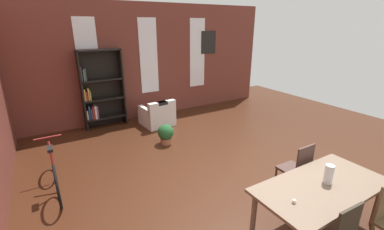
% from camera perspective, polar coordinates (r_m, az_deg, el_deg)
% --- Properties ---
extents(ground_plane, '(11.77, 11.77, 0.00)m').
position_cam_1_polar(ground_plane, '(4.80, 12.84, -15.51)').
color(ground_plane, '#401F10').
extents(back_wall_brick, '(8.22, 0.12, 3.32)m').
position_cam_1_polar(back_wall_brick, '(7.95, -9.71, 11.55)').
color(back_wall_brick, brown).
rests_on(back_wall_brick, ground).
extents(window_pane_0, '(0.55, 0.02, 2.16)m').
position_cam_1_polar(window_pane_0, '(7.43, -21.99, 11.19)').
color(window_pane_0, white).
extents(window_pane_1, '(0.55, 0.02, 2.16)m').
position_cam_1_polar(window_pane_1, '(7.87, -9.59, 12.69)').
color(window_pane_1, white).
extents(window_pane_2, '(0.55, 0.02, 2.16)m').
position_cam_1_polar(window_pane_2, '(8.62, 1.17, 13.51)').
color(window_pane_2, white).
extents(dining_table, '(1.85, 0.90, 0.74)m').
position_cam_1_polar(dining_table, '(3.90, 26.73, -14.69)').
color(dining_table, '#7B6450').
rests_on(dining_table, ground).
extents(vase_on_table, '(0.11, 0.11, 0.26)m').
position_cam_1_polar(vase_on_table, '(3.87, 28.05, -11.49)').
color(vase_on_table, silver).
rests_on(vase_on_table, dining_table).
extents(tealight_candle_0, '(0.04, 0.04, 0.04)m').
position_cam_1_polar(tealight_candle_0, '(3.38, 21.70, -17.38)').
color(tealight_candle_0, silver).
rests_on(tealight_candle_0, dining_table).
extents(dining_chair_far_right, '(0.40, 0.40, 0.95)m').
position_cam_1_polar(dining_chair_far_right, '(4.59, 22.30, -10.82)').
color(dining_chair_far_right, '#4C352F').
rests_on(dining_chair_far_right, ground).
extents(bookshelf_tall, '(1.11, 0.33, 2.11)m').
position_cam_1_polar(bookshelf_tall, '(7.41, -19.75, 5.12)').
color(bookshelf_tall, black).
rests_on(bookshelf_tall, ground).
extents(armchair_white, '(0.87, 0.87, 0.75)m').
position_cam_1_polar(armchair_white, '(7.34, -7.63, -0.11)').
color(armchair_white, silver).
rests_on(armchair_white, ground).
extents(bicycle_second, '(0.44, 1.69, 0.89)m').
position_cam_1_polar(bicycle_second, '(5.06, -28.20, -10.95)').
color(bicycle_second, black).
rests_on(bicycle_second, ground).
extents(potted_plant_by_shelf, '(0.38, 0.38, 0.49)m').
position_cam_1_polar(potted_plant_by_shelf, '(6.16, -5.84, -4.09)').
color(potted_plant_by_shelf, '#9E6042').
rests_on(potted_plant_by_shelf, ground).
extents(framed_picture, '(0.56, 0.03, 0.72)m').
position_cam_1_polar(framed_picture, '(8.82, 3.63, 15.78)').
color(framed_picture, black).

